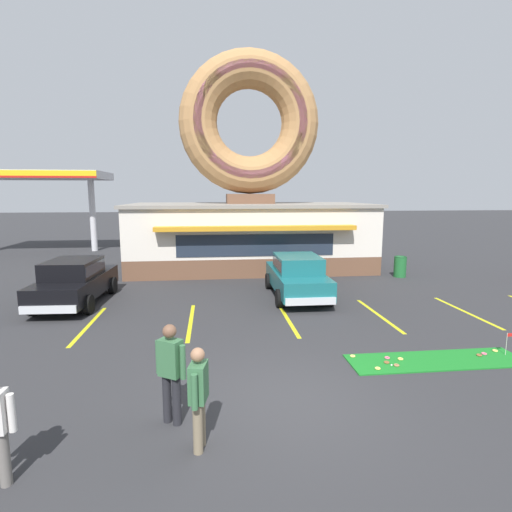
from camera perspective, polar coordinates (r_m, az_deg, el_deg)
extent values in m
plane|color=#2D2D30|center=(8.04, 4.38, -19.99)|extent=(160.00, 160.00, 0.00)
cube|color=brown|center=(21.28, -0.89, -0.35)|extent=(12.00, 6.00, 0.90)
cube|color=silver|center=(21.08, -0.90, 3.94)|extent=(12.00, 6.00, 2.30)
cube|color=gray|center=(21.01, -0.91, 7.29)|extent=(12.30, 6.30, 0.16)
cube|color=orange|center=(17.79, 0.12, 3.99)|extent=(9.00, 0.60, 0.20)
cube|color=#232D3D|center=(18.15, 0.02, 1.55)|extent=(7.20, 0.03, 1.00)
cube|color=brown|center=(21.00, -0.91, 8.19)|extent=(2.40, 1.80, 0.50)
torus|color=#B27F4C|center=(21.30, -0.94, 18.47)|extent=(7.10, 1.90, 7.10)
torus|color=#D8728C|center=(20.88, -0.82, 18.66)|extent=(6.25, 1.05, 6.24)
cube|color=#197523|center=(10.53, 24.34, -13.44)|extent=(4.15, 1.10, 0.03)
torus|color=#E5C666|center=(9.57, 16.99, -15.10)|extent=(0.13, 0.13, 0.04)
torus|color=#A5724C|center=(9.86, 19.43, -14.49)|extent=(0.13, 0.13, 0.04)
torus|color=#E5C666|center=(10.07, 13.65, -13.72)|extent=(0.13, 0.13, 0.04)
torus|color=brown|center=(11.22, 29.27, -12.24)|extent=(0.13, 0.13, 0.04)
torus|color=#E5C666|center=(10.23, 19.94, -13.64)|extent=(0.13, 0.13, 0.04)
torus|color=#E5C666|center=(11.70, 30.98, -11.52)|extent=(0.13, 0.13, 0.04)
torus|color=#D8667F|center=(10.19, 18.23, -13.64)|extent=(0.13, 0.13, 0.04)
torus|color=#D8667F|center=(11.37, 29.80, -12.01)|extent=(0.13, 0.13, 0.04)
torus|color=brown|center=(9.94, 18.16, -14.23)|extent=(0.13, 0.13, 0.04)
sphere|color=white|center=(9.81, 18.79, -14.55)|extent=(0.04, 0.04, 0.04)
cylinder|color=silver|center=(11.52, 32.16, -10.59)|extent=(0.01, 0.01, 0.55)
cube|color=red|center=(11.49, 32.49, -9.48)|extent=(0.12, 0.01, 0.08)
cube|color=#196066|center=(15.19, 5.83, -3.37)|extent=(1.79, 4.41, 0.68)
cube|color=#196066|center=(14.92, 5.98, -1.09)|extent=(1.57, 2.11, 0.60)
cube|color=#232D3D|center=(14.92, 5.98, -1.01)|extent=(1.60, 2.03, 0.36)
cube|color=silver|center=(17.38, 4.32, -2.59)|extent=(1.67, 0.11, 0.24)
cube|color=silver|center=(13.13, 7.81, -6.44)|extent=(1.67, 0.11, 0.24)
cylinder|color=black|center=(16.43, 1.82, -3.60)|extent=(0.22, 0.64, 0.64)
cylinder|color=black|center=(16.75, 7.81, -3.43)|extent=(0.22, 0.64, 0.64)
cylinder|color=black|center=(13.80, 3.37, -6.04)|extent=(0.22, 0.64, 0.64)
cylinder|color=black|center=(14.19, 10.43, -5.76)|extent=(0.22, 0.64, 0.64)
cube|color=black|center=(15.58, -24.36, -3.81)|extent=(1.96, 4.48, 0.68)
cube|color=black|center=(15.33, -24.70, -1.60)|extent=(1.65, 2.17, 0.60)
cube|color=#232D3D|center=(15.32, -24.71, -1.52)|extent=(1.67, 2.09, 0.36)
cube|color=silver|center=(17.69, -21.80, -3.01)|extent=(1.67, 0.18, 0.24)
cube|color=silver|center=(13.64, -27.56, -6.82)|extent=(1.67, 0.18, 0.24)
cylinder|color=black|center=(17.21, -25.45, -3.90)|extent=(0.25, 0.65, 0.64)
cylinder|color=black|center=(16.64, -19.80, -3.97)|extent=(0.25, 0.65, 0.64)
cylinder|color=black|center=(14.79, -29.33, -6.18)|extent=(0.25, 0.65, 0.64)
cylinder|color=black|center=(14.12, -22.83, -6.40)|extent=(0.25, 0.65, 0.64)
cylinder|color=slate|center=(6.85, -32.31, -23.24)|extent=(0.15, 0.15, 0.78)
cylinder|color=silver|center=(6.48, -31.55, -18.55)|extent=(0.10, 0.10, 0.52)
cylinder|color=#232328|center=(7.27, -11.26, -19.59)|extent=(0.15, 0.15, 0.86)
cylinder|color=#232328|center=(7.38, -12.58, -19.18)|extent=(0.15, 0.15, 0.86)
cube|color=#386B42|center=(7.01, -12.13, -14.01)|extent=(0.45, 0.40, 0.63)
cylinder|color=#386B42|center=(6.88, -10.41, -14.69)|extent=(0.10, 0.10, 0.58)
cylinder|color=#386B42|center=(7.17, -13.75, -13.82)|extent=(0.10, 0.10, 0.58)
sphere|color=brown|center=(6.84, -12.26, -10.46)|extent=(0.23, 0.23, 0.23)
cylinder|color=#7F7056|center=(6.74, -7.90, -22.29)|extent=(0.15, 0.15, 0.80)
cylinder|color=#7F7056|center=(6.57, -8.31, -23.17)|extent=(0.15, 0.15, 0.80)
cube|color=#386B42|center=(6.32, -8.24, -17.38)|extent=(0.31, 0.42, 0.58)
cylinder|color=#386B42|center=(6.55, -7.73, -16.66)|extent=(0.10, 0.10, 0.54)
cylinder|color=#386B42|center=(6.12, -8.79, -18.65)|extent=(0.10, 0.10, 0.54)
sphere|color=#9E7051|center=(6.14, -8.33, -13.79)|extent=(0.21, 0.21, 0.21)
cylinder|color=#1E662D|center=(19.89, 19.88, -1.47)|extent=(0.56, 0.56, 0.95)
torus|color=#123D1B|center=(19.81, 19.96, -0.12)|extent=(0.57, 0.57, 0.05)
cylinder|color=silver|center=(29.22, -22.29, 5.36)|extent=(0.40, 0.40, 4.80)
cube|color=silver|center=(30.35, -29.06, 10.03)|extent=(9.00, 4.40, 0.50)
cube|color=yellow|center=(28.31, -30.79, 10.06)|extent=(9.00, 0.04, 0.44)
cube|color=red|center=(28.28, -30.78, 9.72)|extent=(9.00, 0.04, 0.12)
cube|color=yellow|center=(13.05, -22.74, -9.08)|extent=(0.12, 3.60, 0.01)
cube|color=yellow|center=(12.54, -9.30, -9.21)|extent=(0.12, 3.60, 0.01)
cube|color=yellow|center=(12.74, 4.47, -8.83)|extent=(0.12, 3.60, 0.01)
cube|color=yellow|center=(13.61, 17.10, -8.04)|extent=(0.12, 3.60, 0.01)
cube|color=yellow|center=(15.03, 27.73, -7.08)|extent=(0.12, 3.60, 0.01)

